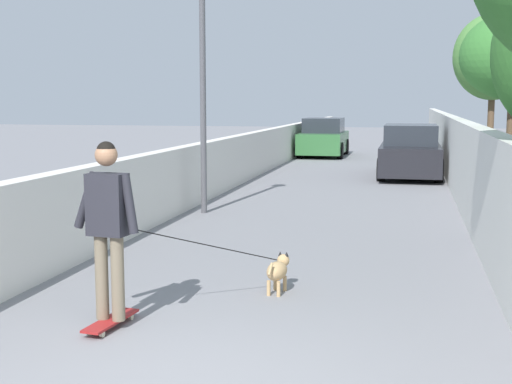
{
  "coord_description": "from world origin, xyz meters",
  "views": [
    {
      "loc": [
        -4.78,
        -1.69,
        2.25
      ],
      "look_at": [
        4.43,
        0.35,
        1.0
      ],
      "focal_mm": 48.71,
      "sensor_mm": 36.0,
      "label": 1
    }
  ],
  "objects_px": {
    "car_near": "(410,153)",
    "car_far": "(324,139)",
    "dog": "(277,270)",
    "lamp_post": "(203,52)",
    "skateboard": "(111,321)",
    "tree_right_distant": "(493,57)",
    "person_skateboarder": "(108,216)"
  },
  "relations": [
    {
      "from": "car_near",
      "to": "car_far",
      "type": "height_order",
      "value": "same"
    },
    {
      "from": "dog",
      "to": "car_far",
      "type": "relative_size",
      "value": 0.5
    },
    {
      "from": "lamp_post",
      "to": "dog",
      "type": "height_order",
      "value": "lamp_post"
    },
    {
      "from": "skateboard",
      "to": "car_far",
      "type": "height_order",
      "value": "car_far"
    },
    {
      "from": "lamp_post",
      "to": "car_near",
      "type": "bearing_deg",
      "value": -27.66
    },
    {
      "from": "tree_right_distant",
      "to": "car_near",
      "type": "bearing_deg",
      "value": 138.4
    },
    {
      "from": "car_near",
      "to": "person_skateboarder",
      "type": "bearing_deg",
      "value": 168.92
    },
    {
      "from": "lamp_post",
      "to": "tree_right_distant",
      "type": "bearing_deg",
      "value": -31.9
    },
    {
      "from": "tree_right_distant",
      "to": "car_near",
      "type": "relative_size",
      "value": 1.18
    },
    {
      "from": "tree_right_distant",
      "to": "car_far",
      "type": "xyz_separation_m",
      "value": [
        4.22,
        5.96,
        -2.91
      ]
    },
    {
      "from": "dog",
      "to": "skateboard",
      "type": "bearing_deg",
      "value": 139.27
    },
    {
      "from": "skateboard",
      "to": "person_skateboarder",
      "type": "xyz_separation_m",
      "value": [
        0.0,
        0.0,
        1.06
      ]
    },
    {
      "from": "car_far",
      "to": "person_skateboarder",
      "type": "bearing_deg",
      "value": -178.56
    },
    {
      "from": "person_skateboarder",
      "to": "dog",
      "type": "relative_size",
      "value": 0.93
    },
    {
      "from": "person_skateboarder",
      "to": "car_far",
      "type": "relative_size",
      "value": 0.47
    },
    {
      "from": "skateboard",
      "to": "dog",
      "type": "xyz_separation_m",
      "value": [
        1.6,
        -1.38,
        0.21
      ]
    },
    {
      "from": "tree_right_distant",
      "to": "lamp_post",
      "type": "distance_m",
      "value": 12.42
    },
    {
      "from": "dog",
      "to": "car_far",
      "type": "distance_m",
      "value": 20.29
    },
    {
      "from": "tree_right_distant",
      "to": "person_skateboarder",
      "type": "distance_m",
      "value": 18.55
    },
    {
      "from": "person_skateboarder",
      "to": "car_near",
      "type": "xyz_separation_m",
      "value": [
        14.72,
        -2.88,
        -0.41
      ]
    },
    {
      "from": "car_near",
      "to": "car_far",
      "type": "bearing_deg",
      "value": 25.89
    },
    {
      "from": "tree_right_distant",
      "to": "car_near",
      "type": "height_order",
      "value": "tree_right_distant"
    },
    {
      "from": "dog",
      "to": "car_near",
      "type": "bearing_deg",
      "value": -6.54
    },
    {
      "from": "dog",
      "to": "car_far",
      "type": "bearing_deg",
      "value": 5.45
    },
    {
      "from": "person_skateboarder",
      "to": "dog",
      "type": "bearing_deg",
      "value": -40.73
    },
    {
      "from": "tree_right_distant",
      "to": "lamp_post",
      "type": "relative_size",
      "value": 1.07
    },
    {
      "from": "skateboard",
      "to": "car_near",
      "type": "bearing_deg",
      "value": -11.08
    },
    {
      "from": "car_far",
      "to": "lamp_post",
      "type": "bearing_deg",
      "value": 177.67
    },
    {
      "from": "skateboard",
      "to": "car_far",
      "type": "bearing_deg",
      "value": 1.44
    },
    {
      "from": "lamp_post",
      "to": "car_near",
      "type": "relative_size",
      "value": 1.11
    },
    {
      "from": "lamp_post",
      "to": "skateboard",
      "type": "bearing_deg",
      "value": -170.72
    },
    {
      "from": "lamp_post",
      "to": "person_skateboarder",
      "type": "xyz_separation_m",
      "value": [
        -7.03,
        -1.15,
        -2.06
      ]
    }
  ]
}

